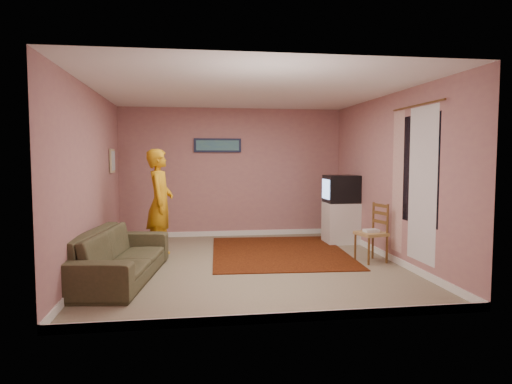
{
  "coord_description": "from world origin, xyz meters",
  "views": [
    {
      "loc": [
        -0.86,
        -6.77,
        1.63
      ],
      "look_at": [
        0.21,
        0.6,
        1.05
      ],
      "focal_mm": 32.0,
      "sensor_mm": 36.0,
      "label": 1
    }
  ],
  "objects": [
    {
      "name": "blue_throw",
      "position": [
        2.0,
        2.2,
        0.68
      ],
      "size": [
        0.38,
        0.05,
        0.4
      ],
      "primitive_type": "cube",
      "color": "#8DC3E8",
      "rests_on": "chair_a"
    },
    {
      "name": "wall_back",
      "position": [
        0.0,
        2.5,
        1.3
      ],
      "size": [
        4.5,
        0.02,
        2.6
      ],
      "primitive_type": "cube",
      "color": "tan",
      "rests_on": "ground"
    },
    {
      "name": "person",
      "position": [
        -1.35,
        0.76,
        0.87
      ],
      "size": [
        0.49,
        0.68,
        1.75
      ],
      "primitive_type": "imported",
      "rotation": [
        0.0,
        0.0,
        1.46
      ],
      "color": "orange",
      "rests_on": "ground"
    },
    {
      "name": "curtain_rod",
      "position": [
        2.2,
        -0.9,
        2.32
      ],
      "size": [
        0.02,
        1.4,
        0.02
      ],
      "primitive_type": "cylinder",
      "rotation": [
        1.57,
        0.0,
        0.0
      ],
      "color": "brown",
      "rests_on": "wall_right"
    },
    {
      "name": "ceiling",
      "position": [
        0.0,
        0.0,
        2.6
      ],
      "size": [
        4.5,
        5.0,
        0.02
      ],
      "primitive_type": "cube",
      "color": "white",
      "rests_on": "wall_back"
    },
    {
      "name": "wall_front",
      "position": [
        0.0,
        -2.5,
        1.3
      ],
      "size": [
        4.5,
        0.02,
        2.6
      ],
      "primitive_type": "cube",
      "color": "tan",
      "rests_on": "ground"
    },
    {
      "name": "tv_cabinet",
      "position": [
        1.95,
        1.42,
        0.38
      ],
      "size": [
        0.6,
        0.55,
        0.76
      ],
      "primitive_type": "cube",
      "color": "silver",
      "rests_on": "ground"
    },
    {
      "name": "area_rug",
      "position": [
        0.63,
        0.74,
        0.01
      ],
      "size": [
        2.39,
        2.92,
        0.01
      ],
      "primitive_type": "cube",
      "rotation": [
        0.0,
        0.0,
        -0.06
      ],
      "color": "black",
      "rests_on": "ground"
    },
    {
      "name": "baseboard_back",
      "position": [
        0.0,
        2.49,
        0.05
      ],
      "size": [
        4.5,
        0.02,
        0.1
      ],
      "primitive_type": "cube",
      "color": "white",
      "rests_on": "ground"
    },
    {
      "name": "picture_left",
      "position": [
        -2.22,
        1.6,
        1.55
      ],
      "size": [
        0.04,
        0.38,
        0.42
      ],
      "color": "#C8BA89",
      "rests_on": "wall_left"
    },
    {
      "name": "wall_right",
      "position": [
        2.25,
        0.0,
        1.3
      ],
      "size": [
        0.02,
        5.0,
        2.6
      ],
      "primitive_type": "cube",
      "color": "tan",
      "rests_on": "ground"
    },
    {
      "name": "curtain_floral",
      "position": [
        2.21,
        -0.35,
        1.25
      ],
      "size": [
        0.01,
        0.35,
        2.1
      ],
      "primitive_type": "cube",
      "color": "beige",
      "rests_on": "wall_right"
    },
    {
      "name": "game_console",
      "position": [
        1.9,
        -0.14,
        0.49
      ],
      "size": [
        0.23,
        0.18,
        0.04
      ],
      "primitive_type": "cube",
      "rotation": [
        0.0,
        0.0,
        0.11
      ],
      "color": "silver",
      "rests_on": "chair_b"
    },
    {
      "name": "chair_b",
      "position": [
        1.9,
        -0.14,
        0.55
      ],
      "size": [
        0.48,
        0.49,
        0.49
      ],
      "rotation": [
        0.0,
        0.0,
        -1.33
      ],
      "color": "#A57950",
      "rests_on": "ground"
    },
    {
      "name": "chair_a",
      "position": [
        2.0,
        2.03,
        0.51
      ],
      "size": [
        0.46,
        0.45,
        0.46
      ],
      "rotation": [
        0.0,
        0.0,
        -0.26
      ],
      "color": "#A57950",
      "rests_on": "ground"
    },
    {
      "name": "curtain_sheer",
      "position": [
        2.23,
        -1.05,
        1.25
      ],
      "size": [
        0.01,
        0.75,
        2.1
      ],
      "primitive_type": "cube",
      "color": "white",
      "rests_on": "wall_right"
    },
    {
      "name": "ground",
      "position": [
        0.0,
        0.0,
        0.0
      ],
      "size": [
        5.0,
        5.0,
        0.0
      ],
      "primitive_type": "plane",
      "color": "gray",
      "rests_on": "ground"
    },
    {
      "name": "picture_back",
      "position": [
        -0.3,
        2.47,
        1.85
      ],
      "size": [
        0.95,
        0.04,
        0.28
      ],
      "color": "#121733",
      "rests_on": "wall_back"
    },
    {
      "name": "sofa",
      "position": [
        -1.8,
        -0.62,
        0.33
      ],
      "size": [
        1.19,
        2.35,
        0.65
      ],
      "primitive_type": "imported",
      "rotation": [
        0.0,
        0.0,
        1.43
      ],
      "color": "#4B452D",
      "rests_on": "ground"
    },
    {
      "name": "crt_tv",
      "position": [
        1.94,
        1.42,
        1.02
      ],
      "size": [
        0.6,
        0.54,
        0.51
      ],
      "rotation": [
        0.0,
        0.0,
        -0.0
      ],
      "color": "black",
      "rests_on": "tv_cabinet"
    },
    {
      "name": "window",
      "position": [
        2.24,
        -0.9,
        1.45
      ],
      "size": [
        0.01,
        1.1,
        1.5
      ],
      "primitive_type": "cube",
      "color": "black",
      "rests_on": "wall_right"
    },
    {
      "name": "dvd_player",
      "position": [
        2.0,
        2.03,
        0.46
      ],
      "size": [
        0.38,
        0.28,
        0.06
      ],
      "primitive_type": "cube",
      "rotation": [
        0.0,
        0.0,
        0.06
      ],
      "color": "#B4B4B9",
      "rests_on": "chair_a"
    },
    {
      "name": "baseboard_front",
      "position": [
        0.0,
        -2.49,
        0.05
      ],
      "size": [
        4.5,
        0.02,
        0.1
      ],
      "primitive_type": "cube",
      "color": "white",
      "rests_on": "ground"
    },
    {
      "name": "wall_left",
      "position": [
        -2.25,
        0.0,
        1.3
      ],
      "size": [
        0.02,
        5.0,
        2.6
      ],
      "primitive_type": "cube",
      "color": "tan",
      "rests_on": "ground"
    },
    {
      "name": "baseboard_right",
      "position": [
        2.24,
        0.0,
        0.05
      ],
      "size": [
        0.02,
        5.0,
        0.1
      ],
      "primitive_type": "cube",
      "color": "white",
      "rests_on": "ground"
    },
    {
      "name": "baseboard_left",
      "position": [
        -2.24,
        0.0,
        0.05
      ],
      "size": [
        0.02,
        5.0,
        0.1
      ],
      "primitive_type": "cube",
      "color": "white",
      "rests_on": "ground"
    }
  ]
}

